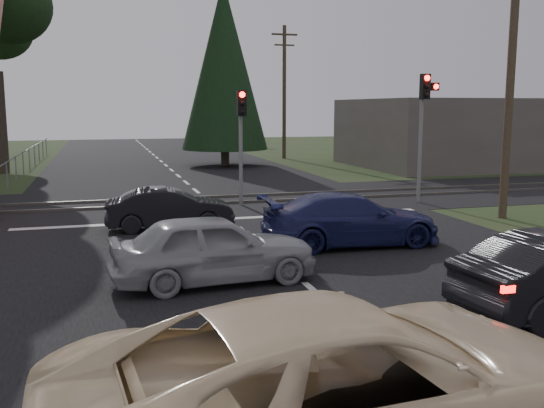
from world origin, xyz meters
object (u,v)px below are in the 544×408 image
object	(u,v)px
utility_pole_mid	(284,90)
utility_pole_near	(511,68)
cream_coupe	(351,385)
blue_sedan	(351,220)
dark_car_far	(170,209)
traffic_signal_right	(424,113)
traffic_signal_center	(241,128)
silver_car	(213,249)
utility_pole_far	(216,96)

from	to	relation	value
utility_pole_mid	utility_pole_near	bearing A→B (deg)	-90.00
cream_coupe	blue_sedan	xyz separation A→B (m)	(3.84, 8.96, -0.15)
dark_car_far	blue_sedan	bearing A→B (deg)	-126.08
traffic_signal_right	utility_pole_near	size ratio (longest dim) A/B	0.52
traffic_signal_right	utility_pole_near	distance (m)	3.87
traffic_signal_center	dark_car_far	size ratio (longest dim) A/B	1.13
cream_coupe	silver_car	size ratio (longest dim) A/B	1.43
traffic_signal_right	dark_car_far	xyz separation A→B (m)	(-9.53, -2.40, -2.72)
cream_coupe	utility_pole_far	bearing A→B (deg)	-14.62
utility_pole_near	utility_pole_mid	size ratio (longest dim) A/B	1.00
traffic_signal_right	cream_coupe	xyz separation A→B (m)	(-9.15, -14.73, -2.49)
traffic_signal_center	silver_car	size ratio (longest dim) A/B	0.99
traffic_signal_right	utility_pole_mid	distance (m)	20.60
utility_pole_far	silver_car	distance (m)	54.78
cream_coupe	silver_car	xyz separation A→B (m)	(-0.15, 6.59, -0.12)
traffic_signal_right	silver_car	bearing A→B (deg)	-138.80
traffic_signal_right	dark_car_far	world-z (taller)	traffic_signal_right
utility_pole_near	utility_pole_mid	distance (m)	24.00
utility_pole_mid	utility_pole_far	xyz separation A→B (m)	(0.00, 25.00, 0.00)
dark_car_far	silver_car	bearing A→B (deg)	-175.15
traffic_signal_center	blue_sedan	size ratio (longest dim) A/B	0.89
utility_pole_near	blue_sedan	xyz separation A→B (m)	(-6.26, -2.30, -4.06)
utility_pole_far	cream_coupe	xyz separation A→B (m)	(-10.10, -60.26, -3.90)
blue_sedan	dark_car_far	size ratio (longest dim) A/B	1.27
utility_pole_near	dark_car_far	world-z (taller)	utility_pole_near
utility_pole_near	cream_coupe	bearing A→B (deg)	-131.90
silver_car	cream_coupe	bearing A→B (deg)	176.86
traffic_signal_center	utility_pole_near	distance (m)	9.05
cream_coupe	utility_pole_mid	bearing A→B (deg)	-21.09
traffic_signal_center	utility_pole_far	world-z (taller)	utility_pole_far
traffic_signal_right	cream_coupe	world-z (taller)	traffic_signal_right
traffic_signal_center	utility_pole_far	distance (m)	44.99
dark_car_far	utility_pole_near	bearing A→B (deg)	-93.34
blue_sedan	silver_car	bearing A→B (deg)	122.71
silver_car	blue_sedan	xyz separation A→B (m)	(3.99, 2.37, -0.03)
silver_car	dark_car_far	xyz separation A→B (m)	(-0.23, 5.74, -0.10)
utility_pole_mid	cream_coupe	xyz separation A→B (m)	(-10.10, -35.26, -3.90)
traffic_signal_center	cream_coupe	xyz separation A→B (m)	(-2.60, -15.93, -1.98)
utility_pole_mid	blue_sedan	world-z (taller)	utility_pole_mid
traffic_signal_right	utility_pole_near	xyz separation A→B (m)	(0.95, -3.47, 1.41)
traffic_signal_right	cream_coupe	distance (m)	17.52
blue_sedan	traffic_signal_right	bearing A→B (deg)	-40.54
dark_car_far	traffic_signal_center	bearing A→B (deg)	-37.11
utility_pole_near	cream_coupe	world-z (taller)	utility_pole_near
utility_pole_near	blue_sedan	size ratio (longest dim) A/B	1.95
traffic_signal_center	utility_pole_near	size ratio (longest dim) A/B	0.46
traffic_signal_center	blue_sedan	xyz separation A→B (m)	(1.24, -6.98, -2.14)
utility_pole_near	cream_coupe	size ratio (longest dim) A/B	1.52
traffic_signal_center	cream_coupe	bearing A→B (deg)	-99.27
utility_pole_mid	silver_car	world-z (taller)	utility_pole_mid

